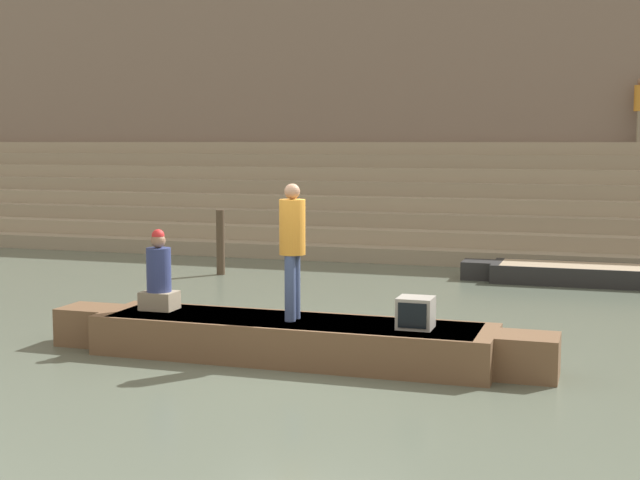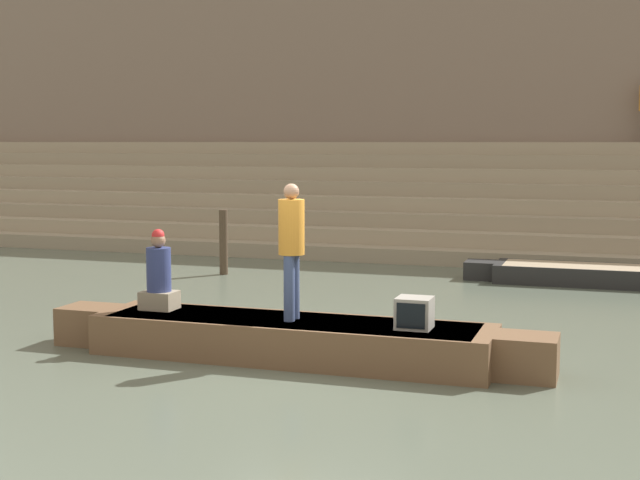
# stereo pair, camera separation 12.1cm
# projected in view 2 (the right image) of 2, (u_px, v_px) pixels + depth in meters

# --- Properties ---
(ground_plane) EXTENTS (120.00, 120.00, 0.00)m
(ground_plane) POSITION_uv_depth(u_px,v_px,m) (304.00, 360.00, 11.37)
(ground_plane) COLOR #566051
(ghat_steps) EXTENTS (36.00, 5.36, 2.77)m
(ghat_steps) POSITION_uv_depth(u_px,v_px,m) (465.00, 211.00, 23.11)
(ghat_steps) COLOR gray
(ghat_steps) RESTS_ON ground
(back_wall) EXTENTS (34.20, 1.28, 8.74)m
(back_wall) POSITION_uv_depth(u_px,v_px,m) (481.00, 86.00, 25.09)
(back_wall) COLOR #7F6B5B
(back_wall) RESTS_ON ground
(rowboat_main) EXTENTS (6.66, 1.33, 0.52)m
(rowboat_main) POSITION_uv_depth(u_px,v_px,m) (290.00, 338.00, 11.42)
(rowboat_main) COLOR brown
(rowboat_main) RESTS_ON ground
(person_standing) EXTENTS (0.33, 0.33, 1.74)m
(person_standing) POSITION_uv_depth(u_px,v_px,m) (291.00, 241.00, 11.27)
(person_standing) COLOR #3D4C75
(person_standing) RESTS_ON rowboat_main
(person_rowing) EXTENTS (0.47, 0.37, 1.10)m
(person_rowing) POSITION_uv_depth(u_px,v_px,m) (159.00, 277.00, 12.05)
(person_rowing) COLOR gray
(person_rowing) RESTS_ON rowboat_main
(tv_set) EXTENTS (0.43, 0.41, 0.38)m
(tv_set) POSITION_uv_depth(u_px,v_px,m) (414.00, 313.00, 10.82)
(tv_set) COLOR #9E998E
(tv_set) RESTS_ON rowboat_main
(moored_boat_shore) EXTENTS (5.61, 1.21, 0.37)m
(moored_boat_shore) POSITION_uv_depth(u_px,v_px,m) (610.00, 275.00, 17.34)
(moored_boat_shore) COLOR black
(moored_boat_shore) RESTS_ON ground
(mooring_post) EXTENTS (0.17, 0.17, 1.36)m
(mooring_post) POSITION_uv_depth(u_px,v_px,m) (223.00, 242.00, 18.67)
(mooring_post) COLOR #473828
(mooring_post) RESTS_ON ground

